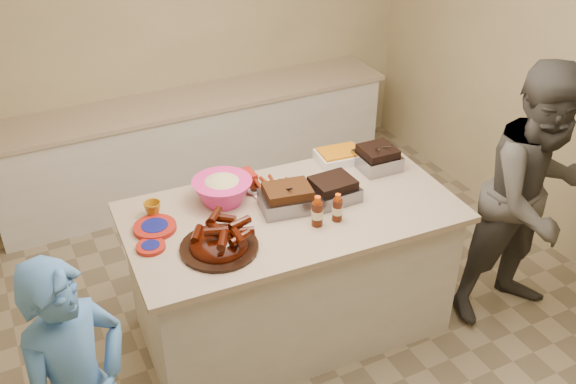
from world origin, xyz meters
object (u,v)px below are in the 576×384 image
roasting_pan (377,168)px  rib_platter (219,249)px  guest_gray (509,305)px  island (291,325)px  bbq_bottle_b (337,220)px  bbq_bottle_a (317,225)px  plastic_cup (154,216)px  coleslaw_bowl (223,201)px  mustard_bottle (267,195)px

roasting_pan → rib_platter: bearing=-161.7°
guest_gray → rib_platter: bearing=173.0°
island → rib_platter: rib_platter is taller
island → bbq_bottle_b: size_ratio=11.23×
roasting_pan → bbq_bottle_a: (-0.70, -0.42, 0.00)m
bbq_bottle_b → plastic_cup: bbq_bottle_b is taller
rib_platter → bbq_bottle_a: bbq_bottle_a is taller
coleslaw_bowl → rib_platter: bearing=-114.2°
rib_platter → bbq_bottle_b: (0.74, -0.05, 0.00)m
rib_platter → bbq_bottle_a: bearing=-3.5°
roasting_pan → coleslaw_bowl: size_ratio=0.70×
coleslaw_bowl → guest_gray: bearing=-23.4°
bbq_bottle_a → bbq_bottle_b: bbq_bottle_a is taller
rib_platter → guest_gray: 2.30m
coleslaw_bowl → bbq_bottle_b: size_ratio=2.06×
mustard_bottle → guest_gray: size_ratio=0.07×
island → bbq_bottle_a: 1.00m
bbq_bottle_b → island: bearing=130.7°
rib_platter → bbq_bottle_b: bbq_bottle_b is taller
rib_platter → coleslaw_bowl: bearing=65.8°
plastic_cup → bbq_bottle_b: bearing=-28.9°
island → guest_gray: (1.51, -0.52, 0.00)m
rib_platter → mustard_bottle: size_ratio=3.69×
rib_platter → mustard_bottle: (0.48, 0.39, 0.00)m
mustard_bottle → plastic_cup: (-0.72, 0.10, 0.00)m
rib_platter → bbq_bottle_a: (0.61, -0.04, 0.00)m
guest_gray → island: bearing=163.4°
island → coleslaw_bowl: (-0.34, 0.28, 0.97)m
guest_gray → bbq_bottle_b: bearing=169.7°
island → bbq_bottle_a: bearing=-71.6°
bbq_bottle_a → bbq_bottle_b: (0.13, -0.01, 0.00)m
bbq_bottle_a → rib_platter: bearing=176.5°
rib_platter → mustard_bottle: bearing=39.2°
rib_platter → roasting_pan: size_ratio=1.69×
rib_platter → plastic_cup: bearing=115.5°
coleslaw_bowl → plastic_cup: bearing=175.1°
bbq_bottle_b → guest_gray: bbq_bottle_b is taller
bbq_bottle_b → plastic_cup: bearing=151.1°
roasting_pan → plastic_cup: (-1.54, 0.11, 0.00)m
island → roasting_pan: bearing=17.8°
guest_gray → mustard_bottle: bearing=157.4°
bbq_bottle_b → coleslaw_bowl: bearing=136.9°
island → coleslaw_bowl: 1.07m
mustard_bottle → plastic_cup: 0.72m
island → roasting_pan: roasting_pan is taller
island → coleslaw_bowl: size_ratio=5.44×
bbq_bottle_b → roasting_pan: bearing=37.1°
island → guest_gray: bearing=-16.4°
roasting_pan → island: bearing=-163.0°
rib_platter → roasting_pan: bearing=16.3°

